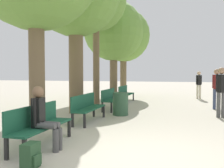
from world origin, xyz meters
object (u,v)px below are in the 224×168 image
object	(u,v)px
bench_row_2	(111,98)
bench_row_3	(125,93)
person_seated	(43,116)
pedestrian_far	(217,86)
tree_row_3	(114,31)
backpack	(31,156)
pedestrian_near	(199,83)
trash_bin	(120,104)
tree_row_2	(96,2)
bench_row_0	(39,122)
pedestrian_mid	(221,89)
tree_row_4	(123,36)
bench_row_1	(87,106)

from	to	relation	value
bench_row_2	bench_row_3	xyz separation A→B (m)	(0.00, 2.70, 0.00)
person_seated	pedestrian_far	world-z (taller)	pedestrian_far
tree_row_3	backpack	xyz separation A→B (m)	(1.53, -10.57, -3.70)
bench_row_2	pedestrian_near	bearing A→B (deg)	55.42
backpack	pedestrian_near	size ratio (longest dim) A/B	0.25
bench_row_2	trash_bin	size ratio (longest dim) A/B	2.25
person_seated	pedestrian_near	size ratio (longest dim) A/B	0.77
bench_row_3	tree_row_2	bearing A→B (deg)	-121.13
bench_row_3	bench_row_0	bearing A→B (deg)	-90.00
backpack	pedestrian_near	bearing A→B (deg)	74.84
bench_row_3	pedestrian_mid	world-z (taller)	pedestrian_mid
bench_row_0	tree_row_2	world-z (taller)	tree_row_2
bench_row_2	bench_row_3	size ratio (longest dim) A/B	1.00
pedestrian_far	tree_row_4	bearing A→B (deg)	133.80
backpack	trash_bin	world-z (taller)	trash_bin
bench_row_0	bench_row_2	size ratio (longest dim) A/B	1.00
bench_row_0	pedestrian_near	size ratio (longest dim) A/B	1.14
bench_row_1	person_seated	world-z (taller)	person_seated
pedestrian_mid	trash_bin	size ratio (longest dim) A/B	2.08
bench_row_2	tree_row_3	distance (m)	5.41
tree_row_4	tree_row_2	bearing A→B (deg)	-90.00
bench_row_3	tree_row_3	bearing A→B (deg)	125.70
person_seated	pedestrian_mid	world-z (taller)	pedestrian_mid
tree_row_4	bench_row_3	bearing A→B (deg)	-75.62
bench_row_3	backpack	size ratio (longest dim) A/B	4.53
backpack	tree_row_2	bearing A→B (deg)	101.52
tree_row_3	trash_bin	bearing A→B (deg)	-72.27
bench_row_0	trash_bin	bearing A→B (deg)	80.15
tree_row_2	trash_bin	distance (m)	5.21
backpack	pedestrian_mid	xyz separation A→B (m)	(3.55, 5.62, 0.77)
tree_row_2	bench_row_0	bearing A→B (deg)	-81.20
tree_row_4	person_seated	size ratio (longest dim) A/B	4.68
person_seated	pedestrian_near	world-z (taller)	pedestrian_near
tree_row_4	backpack	bearing A→B (deg)	-83.31
backpack	trash_bin	size ratio (longest dim) A/B	0.50
bench_row_3	pedestrian_far	world-z (taller)	pedestrian_far
person_seated	backpack	distance (m)	1.06
trash_bin	bench_row_2	bearing A→B (deg)	119.37
tree_row_3	pedestrian_far	bearing A→B (deg)	-29.28
bench_row_2	backpack	distance (m)	6.51
tree_row_2	tree_row_3	distance (m)	3.16
person_seated	pedestrian_mid	size ratio (longest dim) A/B	0.74
bench_row_0	tree_row_4	bearing A→B (deg)	94.76
bench_row_1	tree_row_3	xyz separation A→B (m)	(-1.00, 6.79, 3.40)
bench_row_0	backpack	xyz separation A→B (m)	(0.54, -1.09, -0.29)
bench_row_1	bench_row_3	size ratio (longest dim) A/B	1.00
bench_row_0	tree_row_4	world-z (taller)	tree_row_4
pedestrian_near	pedestrian_far	world-z (taller)	pedestrian_far
person_seated	bench_row_2	bearing A→B (deg)	92.29
bench_row_1	trash_bin	world-z (taller)	bench_row_1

